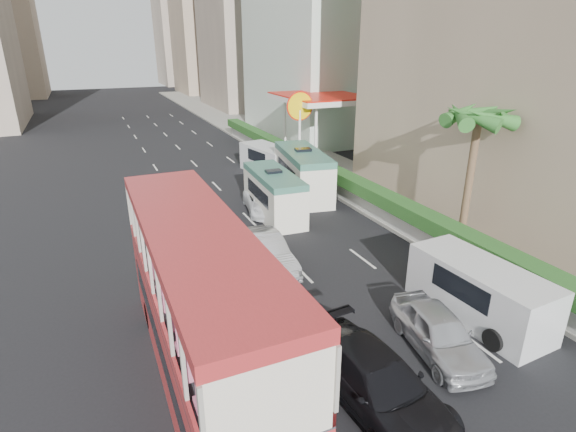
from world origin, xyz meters
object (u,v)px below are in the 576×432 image
minibus_far (303,173)px  panel_van_near (479,292)px  car_silver_lane_b (436,350)px  shell_station (320,128)px  car_silver_lane_a (265,267)px  car_black (375,405)px  van_asset (264,212)px  minibus_near (274,194)px  panel_van_far (268,160)px  double_decker_bus (200,308)px  palm_tree (469,183)px

minibus_far → panel_van_near: 15.53m
car_silver_lane_b → shell_station: 26.38m
car_silver_lane_a → car_black: bearing=-90.7°
car_silver_lane_a → van_asset: bearing=69.4°
minibus_near → panel_van_far: size_ratio=1.12×
van_asset → panel_van_far: panel_van_far is taller
van_asset → minibus_near: 1.57m
car_black → minibus_far: bearing=66.3°
double_decker_bus → car_black: (4.10, -2.94, -2.53)m
car_black → panel_van_far: (6.14, 23.57, 1.06)m
car_silver_lane_b → panel_van_far: panel_van_far is taller
car_black → panel_van_near: bearing=15.9°
shell_station → panel_van_near: bearing=-104.1°
minibus_far → panel_van_far: 5.90m
car_black → minibus_near: bearing=74.3°
palm_tree → minibus_far: bearing=107.8°
van_asset → panel_van_near: 13.98m
minibus_near → panel_van_far: 9.19m
panel_van_far → shell_station: bearing=11.8°
minibus_far → shell_station: shell_station is taller
car_silver_lane_a → minibus_far: bearing=55.2°
palm_tree → car_silver_lane_a: bearing=167.8°
van_asset → shell_station: (9.18, 10.21, 2.75)m
car_silver_lane_a → palm_tree: palm_tree is taller
van_asset → minibus_far: size_ratio=0.65×
van_asset → palm_tree: 11.72m
car_silver_lane_b → car_black: size_ratio=0.79×
car_silver_lane_a → panel_van_near: 9.00m
panel_van_near → palm_tree: palm_tree is taller
van_asset → panel_van_far: bearing=77.0°
double_decker_bus → car_silver_lane_b: bearing=-13.5°
car_silver_lane_a → car_silver_lane_b: bearing=-68.4°
car_silver_lane_b → van_asset: car_silver_lane_b is taller
car_black → shell_station: bearing=61.2°
minibus_near → shell_station: bearing=54.6°
shell_station → car_silver_lane_a: bearing=-124.7°
palm_tree → shell_station: bearing=83.4°
minibus_near → minibus_far: (3.20, 2.76, 0.19)m
car_silver_lane_a → panel_van_far: 15.78m
car_silver_lane_a → van_asset: (2.57, 6.73, 0.00)m
car_black → panel_van_far: panel_van_far is taller
van_asset → double_decker_bus: bearing=-107.5°
car_black → double_decker_bus: bearing=140.2°
car_silver_lane_a → palm_tree: bearing=-11.9°
panel_van_far → palm_tree: size_ratio=0.83×
double_decker_bus → minibus_far: 18.05m
minibus_near → palm_tree: size_ratio=0.92×
car_black → shell_station: (11.90, 25.94, 2.75)m
palm_tree → car_black: bearing=-144.4°
car_silver_lane_a → minibus_near: size_ratio=0.80×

